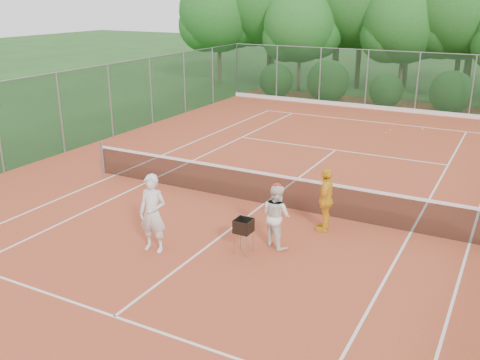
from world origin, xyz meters
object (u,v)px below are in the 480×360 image
(player_white, at_px, (153,213))
(player_center_grp, at_px, (276,215))
(player_yellow, at_px, (326,200))
(ball_hopper, at_px, (243,227))

(player_white, bearing_deg, player_center_grp, 26.56)
(player_white, xyz_separation_m, player_yellow, (3.12, 2.97, -0.11))
(ball_hopper, bearing_deg, player_yellow, 78.36)
(player_white, height_order, player_yellow, player_white)
(player_white, distance_m, player_center_grp, 2.86)
(player_yellow, bearing_deg, player_white, -54.59)
(player_center_grp, bearing_deg, player_yellow, 63.53)
(ball_hopper, bearing_deg, player_center_grp, 73.09)
(player_white, relative_size, player_center_grp, 1.17)
(player_white, height_order, ball_hopper, player_white)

